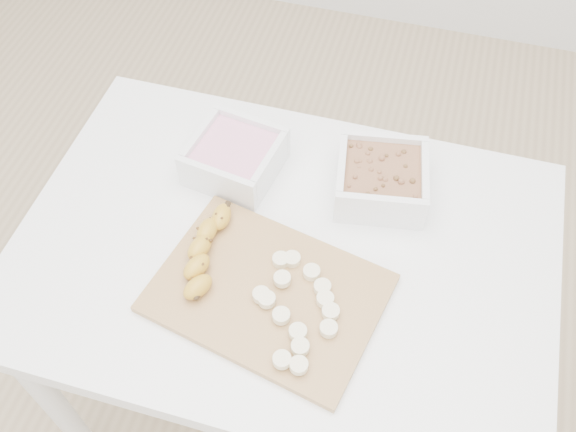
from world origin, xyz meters
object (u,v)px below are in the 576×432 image
(bowl_yogurt, at_px, (235,156))
(banana, at_px, (206,252))
(bowl_granola, at_px, (381,179))
(table, at_px, (284,274))
(cutting_board, at_px, (268,293))

(bowl_yogurt, height_order, banana, bowl_yogurt)
(bowl_granola, distance_m, banana, 0.37)
(bowl_granola, xyz_separation_m, banana, (-0.27, -0.25, -0.01))
(table, height_order, bowl_yogurt, bowl_yogurt)
(banana, bearing_deg, bowl_yogurt, 102.42)
(cutting_board, bearing_deg, banana, 164.04)
(bowl_granola, bearing_deg, cutting_board, -116.98)
(bowl_yogurt, height_order, bowl_granola, bowl_granola)
(table, relative_size, banana, 4.97)
(table, bearing_deg, bowl_yogurt, 132.81)
(table, xyz_separation_m, banana, (-0.13, -0.07, 0.13))
(table, bearing_deg, banana, -151.72)
(table, relative_size, bowl_granola, 5.09)
(table, relative_size, cutting_board, 2.58)
(bowl_yogurt, height_order, cutting_board, bowl_yogurt)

